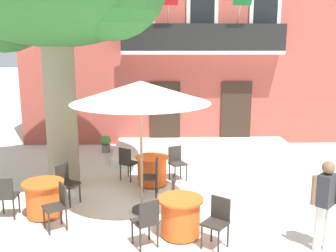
% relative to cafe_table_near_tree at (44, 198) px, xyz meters
% --- Properties ---
extents(ground_plane, '(120.00, 120.00, 0.00)m').
position_rel_cafe_table_near_tree_xyz_m(ground_plane, '(3.32, 1.09, -0.39)').
color(ground_plane, silver).
extents(building_facade, '(13.00, 5.09, 7.50)m').
position_rel_cafe_table_near_tree_xyz_m(building_facade, '(4.00, 8.08, 3.36)').
color(building_facade, '#B24C42').
rests_on(building_facade, ground).
extents(entrance_step_platform, '(5.99, 2.69, 0.25)m').
position_rel_cafe_table_near_tree_xyz_m(entrance_step_platform, '(4.00, 4.75, -0.27)').
color(entrance_step_platform, silver).
rests_on(entrance_step_platform, ground).
extents(cafe_table_near_tree, '(0.86, 0.86, 0.76)m').
position_rel_cafe_table_near_tree_xyz_m(cafe_table_near_tree, '(0.00, 0.00, 0.00)').
color(cafe_table_near_tree, '#EA561E').
rests_on(cafe_table_near_tree, ground).
extents(cafe_chair_near_tree_0, '(0.41, 0.41, 0.91)m').
position_rel_cafe_table_near_tree_xyz_m(cafe_chair_near_tree_0, '(-0.75, -0.10, 0.14)').
color(cafe_chair_near_tree_0, '#2D2823').
rests_on(cafe_chair_near_tree_0, ground).
extents(cafe_chair_near_tree_1, '(0.55, 0.55, 0.91)m').
position_rel_cafe_table_near_tree_xyz_m(cafe_chair_near_tree_1, '(0.45, -0.60, 0.14)').
color(cafe_chair_near_tree_1, '#2D2823').
rests_on(cafe_chair_near_tree_1, ground).
extents(cafe_chair_near_tree_2, '(0.55, 0.55, 0.91)m').
position_rel_cafe_table_near_tree_xyz_m(cafe_chair_near_tree_2, '(0.31, 0.69, 0.14)').
color(cafe_chair_near_tree_2, '#2D2823').
rests_on(cafe_chair_near_tree_2, ground).
extents(cafe_table_middle, '(0.86, 0.86, 0.76)m').
position_rel_cafe_table_near_tree_xyz_m(cafe_table_middle, '(2.83, -0.97, 0.00)').
color(cafe_table_middle, '#EA561E').
rests_on(cafe_table_middle, ground).
extents(cafe_chair_middle_0, '(0.56, 0.56, 0.91)m').
position_rel_cafe_table_near_tree_xyz_m(cafe_chair_middle_0, '(3.46, -1.38, 0.14)').
color(cafe_chair_middle_0, '#2D2823').
rests_on(cafe_chair_middle_0, ground).
extents(cafe_chair_middle_1, '(0.44, 0.44, 0.91)m').
position_rel_cafe_table_near_tree_xyz_m(cafe_chair_middle_1, '(2.83, -0.21, 0.14)').
color(cafe_chair_middle_1, '#2D2823').
rests_on(cafe_chair_middle_1, ground).
extents(cafe_chair_middle_2, '(0.54, 0.54, 0.91)m').
position_rel_cafe_table_near_tree_xyz_m(cafe_chair_middle_2, '(2.20, -1.38, 0.14)').
color(cafe_chair_middle_2, '#2D2823').
rests_on(cafe_chair_middle_2, ground).
extents(cafe_table_front, '(0.86, 0.86, 0.76)m').
position_rel_cafe_table_near_tree_xyz_m(cafe_table_front, '(2.27, 1.81, 0.00)').
color(cafe_table_front, '#EA561E').
rests_on(cafe_table_front, ground).
extents(cafe_chair_front_0, '(0.55, 0.55, 0.91)m').
position_rel_cafe_table_near_tree_xyz_m(cafe_chair_front_0, '(1.60, 2.16, 0.14)').
color(cafe_chair_front_0, '#2D2823').
rests_on(cafe_chair_front_0, ground).
extents(cafe_chair_front_1, '(0.43, 0.43, 0.91)m').
position_rel_cafe_table_near_tree_xyz_m(cafe_chair_front_1, '(2.28, 1.06, 0.14)').
color(cafe_chair_front_1, '#2D2823').
rests_on(cafe_chair_front_1, ground).
extents(cafe_chair_front_2, '(0.53, 0.53, 0.91)m').
position_rel_cafe_table_near_tree_xyz_m(cafe_chair_front_2, '(2.92, 2.19, 0.14)').
color(cafe_chair_front_2, '#2D2823').
rests_on(cafe_chair_front_2, ground).
extents(cafe_umbrella, '(2.90, 2.90, 2.85)m').
position_rel_cafe_table_near_tree_xyz_m(cafe_umbrella, '(2.06, 0.16, 2.22)').
color(cafe_umbrella, '#997A56').
rests_on(cafe_umbrella, ground).
extents(ground_planter_left, '(0.37, 0.37, 0.57)m').
position_rel_cafe_table_near_tree_xyz_m(ground_planter_left, '(0.66, 5.04, -0.07)').
color(ground_planter_left, slate).
rests_on(ground_planter_left, ground).
extents(pedestrian_near_entrance, '(0.53, 0.39, 1.64)m').
position_rel_cafe_table_near_tree_xyz_m(pedestrian_near_entrance, '(5.29, -1.58, 0.53)').
color(pedestrian_near_entrance, silver).
rests_on(pedestrian_near_entrance, ground).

